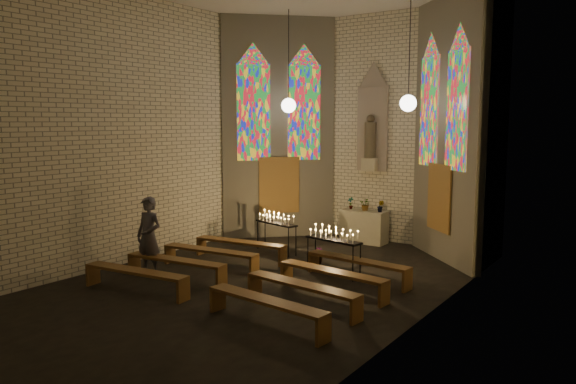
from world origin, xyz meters
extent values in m
plane|color=black|center=(0.00, 0.00, 0.00)|extent=(12.00, 12.00, 0.00)
cube|color=beige|center=(0.00, 6.00, 3.50)|extent=(8.00, 0.02, 7.00)
cube|color=beige|center=(-4.00, 0.00, 3.50)|extent=(0.02, 12.00, 7.00)
cube|color=beige|center=(4.00, 0.00, 3.50)|extent=(0.02, 12.00, 7.00)
cube|color=beige|center=(-2.75, 4.75, 3.50)|extent=(2.72, 2.72, 7.00)
cube|color=beige|center=(2.75, 4.75, 3.50)|extent=(2.72, 2.72, 7.00)
cube|color=#4C3F8C|center=(-3.21, 4.06, 4.00)|extent=(0.78, 0.78, 3.00)
cube|color=#4C3F8C|center=(-2.06, 5.21, 4.00)|extent=(0.78, 0.78, 3.00)
cube|color=#4C3F8C|center=(2.06, 5.21, 4.00)|extent=(0.78, 0.78, 3.00)
cube|color=#4C3F8C|center=(3.21, 4.06, 4.00)|extent=(0.78, 0.78, 3.00)
cube|color=brown|center=(-2.63, 4.63, 1.70)|extent=(0.95, 0.95, 1.80)
cube|color=brown|center=(2.63, 4.63, 1.70)|extent=(0.95, 0.95, 1.80)
cube|color=gray|center=(0.00, 5.92, 3.50)|extent=(1.00, 0.12, 2.60)
cone|color=gray|center=(0.00, 5.92, 5.15)|extent=(1.00, 1.00, 0.80)
cube|color=beige|center=(0.00, 5.78, 2.40)|extent=(0.45, 0.30, 0.40)
cylinder|color=brown|center=(0.00, 5.78, 3.15)|extent=(0.36, 0.36, 1.10)
sphere|color=brown|center=(0.00, 5.78, 3.80)|extent=(0.26, 0.26, 0.26)
sphere|color=white|center=(-1.90, 4.10, 4.20)|extent=(0.44, 0.44, 0.44)
cylinder|color=black|center=(-1.90, 4.10, 5.60)|extent=(0.02, 0.02, 2.80)
sphere|color=white|center=(1.90, 4.10, 4.20)|extent=(0.44, 0.44, 0.44)
cylinder|color=black|center=(1.90, 4.10, 5.60)|extent=(0.02, 0.02, 2.80)
cube|color=beige|center=(0.00, 5.45, 0.50)|extent=(1.40, 0.60, 1.00)
imported|color=#4C723F|center=(-0.48, 5.47, 1.19)|extent=(0.22, 0.16, 0.38)
imported|color=#4C723F|center=(0.05, 5.44, 1.20)|extent=(0.38, 0.33, 0.39)
imported|color=#4C723F|center=(0.55, 5.44, 1.19)|extent=(0.23, 0.19, 0.37)
imported|color=#4C723F|center=(0.20, 2.40, 0.22)|extent=(0.27, 0.27, 0.44)
cube|color=black|center=(-1.47, 2.86, 0.85)|extent=(1.51, 0.71, 0.05)
cylinder|color=black|center=(-2.17, 2.90, 0.41)|extent=(0.03, 0.03, 0.83)
cylinder|color=black|center=(-0.84, 2.55, 0.41)|extent=(0.03, 0.03, 0.83)
cylinder|color=black|center=(-2.10, 3.16, 0.41)|extent=(0.03, 0.03, 0.83)
cylinder|color=black|center=(-0.77, 2.81, 0.41)|extent=(0.03, 0.03, 0.83)
cube|color=black|center=(1.06, 1.71, 0.87)|extent=(1.55, 0.61, 0.05)
cylinder|color=black|center=(0.34, 1.69, 0.43)|extent=(0.03, 0.03, 0.85)
cylinder|color=black|center=(1.74, 1.45, 0.43)|extent=(0.03, 0.03, 0.85)
cylinder|color=black|center=(0.39, 1.97, 0.43)|extent=(0.03, 0.03, 0.85)
cylinder|color=black|center=(1.79, 1.73, 0.43)|extent=(0.03, 0.03, 0.85)
cube|color=brown|center=(-1.78, 1.61, 0.48)|extent=(2.71, 0.66, 0.06)
cube|color=brown|center=(-3.08, 1.47, 0.24)|extent=(0.10, 0.38, 0.48)
cube|color=brown|center=(-0.48, 1.75, 0.24)|extent=(0.10, 0.38, 0.48)
cube|color=brown|center=(1.78, 1.61, 0.48)|extent=(2.71, 0.66, 0.06)
cube|color=brown|center=(0.48, 1.75, 0.24)|extent=(0.10, 0.38, 0.48)
cube|color=brown|center=(3.08, 1.47, 0.24)|extent=(0.10, 0.38, 0.48)
cube|color=brown|center=(-1.78, 0.41, 0.48)|extent=(2.71, 0.66, 0.06)
cube|color=brown|center=(-3.08, 0.27, 0.24)|extent=(0.10, 0.38, 0.48)
cube|color=brown|center=(-0.48, 0.55, 0.24)|extent=(0.10, 0.38, 0.48)
cube|color=brown|center=(1.78, 0.41, 0.48)|extent=(2.71, 0.66, 0.06)
cube|color=brown|center=(0.48, 0.55, 0.24)|extent=(0.10, 0.38, 0.48)
cube|color=brown|center=(3.08, 0.27, 0.24)|extent=(0.10, 0.38, 0.48)
cube|color=brown|center=(-1.78, -0.79, 0.48)|extent=(2.71, 0.66, 0.06)
cube|color=brown|center=(-3.08, -0.93, 0.24)|extent=(0.10, 0.38, 0.48)
cube|color=brown|center=(-0.48, -0.65, 0.24)|extent=(0.10, 0.38, 0.48)
cube|color=brown|center=(1.78, -0.79, 0.48)|extent=(2.71, 0.66, 0.06)
cube|color=brown|center=(0.48, -0.65, 0.24)|extent=(0.10, 0.38, 0.48)
cube|color=brown|center=(3.08, -0.93, 0.24)|extent=(0.10, 0.38, 0.48)
cube|color=brown|center=(-1.78, -1.99, 0.48)|extent=(2.71, 0.66, 0.06)
cube|color=brown|center=(-3.08, -2.13, 0.24)|extent=(0.10, 0.38, 0.48)
cube|color=brown|center=(-0.48, -1.85, 0.24)|extent=(0.10, 0.38, 0.48)
cube|color=brown|center=(1.78, -1.99, 0.48)|extent=(2.71, 0.66, 0.06)
cube|color=brown|center=(0.48, -1.85, 0.24)|extent=(0.10, 0.38, 0.48)
cube|color=brown|center=(3.08, -2.13, 0.24)|extent=(0.10, 0.38, 0.48)
imported|color=#4E4D57|center=(-2.62, -0.85, 0.96)|extent=(0.74, 0.52, 1.93)
camera|label=1|loc=(7.72, -9.93, 3.74)|focal=35.00mm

